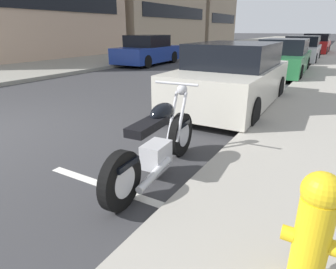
% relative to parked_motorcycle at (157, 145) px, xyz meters
% --- Properties ---
extents(sidewalk_far_curb, '(120.00, 5.00, 0.14)m').
position_rel_parked_motorcycle_xyz_m(sidewalk_far_curb, '(11.45, 10.14, -0.36)').
color(sidewalk_far_curb, gray).
rests_on(sidewalk_far_curb, ground).
extents(parking_stall_stripe, '(0.12, 2.20, 0.01)m').
position_rel_parked_motorcycle_xyz_m(parking_stall_stripe, '(-0.55, 0.19, -0.42)').
color(parking_stall_stripe, silver).
rests_on(parking_stall_stripe, ground).
extents(parked_motorcycle, '(2.17, 0.62, 1.12)m').
position_rel_parked_motorcycle_xyz_m(parked_motorcycle, '(0.00, 0.00, 0.00)').
color(parked_motorcycle, black).
rests_on(parked_motorcycle, ground).
extents(parked_car_mid_block, '(4.17, 1.95, 1.49)m').
position_rel_parked_motorcycle_xyz_m(parked_car_mid_block, '(3.81, 0.34, 0.28)').
color(parked_car_mid_block, beige).
rests_on(parked_car_mid_block, ground).
extents(parked_car_near_corner, '(4.66, 1.92, 1.42)m').
position_rel_parked_motorcycle_xyz_m(parked_car_near_corner, '(9.85, 0.27, 0.23)').
color(parked_car_near_corner, '#236638').
rests_on(parked_car_near_corner, ground).
extents(parked_car_at_intersection, '(4.66, 1.89, 1.42)m').
position_rel_parked_motorcycle_xyz_m(parked_car_at_intersection, '(15.65, 0.27, 0.24)').
color(parked_car_at_intersection, silver).
rests_on(parked_car_at_intersection, ground).
extents(parked_car_second_in_row, '(4.08, 1.82, 1.46)m').
position_rel_parked_motorcycle_xyz_m(parked_car_second_in_row, '(21.92, 0.09, 0.25)').
color(parked_car_second_in_row, '#AD1919').
rests_on(parked_car_second_in_row, ground).
extents(car_opposite_curb, '(4.25, 2.00, 1.48)m').
position_rel_parked_motorcycle_xyz_m(car_opposite_curb, '(10.15, 7.09, 0.26)').
color(car_opposite_curb, navy).
rests_on(car_opposite_curb, ground).
extents(fire_hydrant, '(0.24, 0.36, 0.86)m').
position_rel_parked_motorcycle_xyz_m(fire_hydrant, '(-1.04, -1.83, 0.17)').
color(fire_hydrant, gold).
rests_on(fire_hydrant, sidewalk_near_curb).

